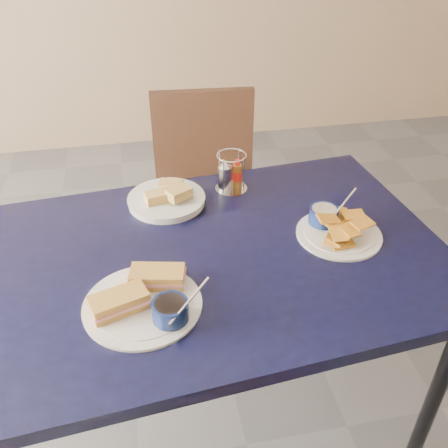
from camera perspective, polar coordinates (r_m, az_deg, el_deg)
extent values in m
plane|color=#58585D|center=(1.92, 2.60, -23.89)|extent=(6.00, 6.00, 0.00)
cube|color=black|center=(1.45, -0.86, -3.94)|extent=(1.40, 1.00, 0.04)
cylinder|color=black|center=(1.68, 22.50, -18.83)|extent=(0.04, 0.04, 0.71)
cylinder|color=black|center=(1.98, -19.37, -7.79)|extent=(0.04, 0.04, 0.71)
cylinder|color=black|center=(2.09, 13.09, -3.89)|extent=(0.04, 0.04, 0.71)
cube|color=black|center=(2.16, -1.83, 1.42)|extent=(0.46, 0.44, 0.04)
cylinder|color=black|center=(2.16, -5.60, -6.62)|extent=(0.04, 0.04, 0.42)
cylinder|color=black|center=(2.20, 3.52, -5.47)|extent=(0.04, 0.04, 0.42)
cylinder|color=black|center=(2.41, -6.48, -1.46)|extent=(0.04, 0.04, 0.42)
cylinder|color=black|center=(2.45, 1.67, -0.53)|extent=(0.04, 0.04, 0.42)
cube|color=black|center=(2.20, -2.76, 9.45)|extent=(0.43, 0.07, 0.45)
cylinder|color=white|center=(1.29, -9.28, -9.11)|extent=(0.30, 0.30, 0.01)
cylinder|color=white|center=(1.28, -9.31, -8.93)|extent=(0.25, 0.25, 0.00)
cube|color=gold|center=(1.26, -11.89, -8.72)|extent=(0.15, 0.11, 0.04)
cube|color=tan|center=(1.27, -11.87, -8.87)|extent=(0.16, 0.12, 0.01)
cube|color=gold|center=(1.32, -7.62, -6.02)|extent=(0.15, 0.10, 0.04)
cube|color=tan|center=(1.32, -7.60, -6.16)|extent=(0.16, 0.10, 0.01)
cylinder|color=#0A1438|center=(1.22, -6.16, -9.79)|extent=(0.09, 0.09, 0.05)
cylinder|color=black|center=(1.21, -6.21, -9.26)|extent=(0.08, 0.08, 0.01)
cylinder|color=silver|center=(1.18, -3.99, -8.73)|extent=(0.11, 0.07, 0.08)
cylinder|color=white|center=(1.54, 12.98, -1.15)|extent=(0.26, 0.26, 0.01)
cylinder|color=white|center=(1.54, 13.01, -0.98)|extent=(0.21, 0.21, 0.00)
cube|color=orange|center=(1.48, 13.35, -2.30)|extent=(0.07, 0.05, 0.02)
cube|color=orange|center=(1.48, 12.92, -2.14)|extent=(0.08, 0.07, 0.03)
cube|color=orange|center=(1.47, 12.34, -1.97)|extent=(0.07, 0.08, 0.01)
cube|color=orange|center=(1.57, 12.98, 0.71)|extent=(0.07, 0.08, 0.03)
cube|color=orange|center=(1.55, 14.96, 0.04)|extent=(0.07, 0.05, 0.02)
cube|color=orange|center=(1.54, 11.98, 0.39)|extent=(0.08, 0.07, 0.01)
cube|color=orange|center=(1.47, 12.91, -1.24)|extent=(0.05, 0.07, 0.02)
cube|color=orange|center=(1.49, 14.10, -0.81)|extent=(0.06, 0.07, 0.01)
cube|color=orange|center=(1.55, 14.60, 0.90)|extent=(0.07, 0.05, 0.01)
cube|color=orange|center=(1.50, 11.79, 0.28)|extent=(0.07, 0.05, 0.03)
cube|color=orange|center=(1.50, 15.53, 0.00)|extent=(0.08, 0.07, 0.01)
cylinder|color=#0A1438|center=(1.56, 11.31, 0.96)|extent=(0.09, 0.09, 0.05)
cylinder|color=#BCA88E|center=(1.55, 11.37, 1.45)|extent=(0.08, 0.08, 0.01)
cylinder|color=silver|center=(1.53, 13.32, 2.05)|extent=(0.11, 0.07, 0.08)
cylinder|color=white|center=(1.66, -6.58, 2.65)|extent=(0.25, 0.25, 0.02)
cylinder|color=white|center=(1.65, -6.60, 2.96)|extent=(0.21, 0.21, 0.00)
cube|color=tan|center=(1.62, -7.63, 3.04)|extent=(0.08, 0.06, 0.03)
cube|color=tan|center=(1.66, -6.07, 4.30)|extent=(0.09, 0.07, 0.03)
cube|color=tan|center=(1.61, -5.15, 3.48)|extent=(0.09, 0.08, 0.03)
cylinder|color=silver|center=(1.72, 0.82, 4.07)|extent=(0.11, 0.11, 0.01)
cylinder|color=silver|center=(1.72, 1.73, 6.69)|extent=(0.01, 0.00, 0.13)
cylinder|color=silver|center=(1.71, -0.51, 6.48)|extent=(0.01, 0.00, 0.13)
cylinder|color=silver|center=(1.65, -0.07, 5.37)|extent=(0.01, 0.01, 0.13)
cylinder|color=silver|center=(1.67, 2.23, 5.59)|extent=(0.01, 0.01, 0.13)
torus|color=silver|center=(1.66, 0.86, 7.85)|extent=(0.10, 0.10, 0.00)
cylinder|color=silver|center=(1.70, 0.11, 5.31)|extent=(0.05, 0.05, 0.08)
cone|color=silver|center=(1.67, 0.11, 6.90)|extent=(0.04, 0.04, 0.02)
cylinder|color=brown|center=(1.71, 1.53, 5.53)|extent=(0.03, 0.03, 0.08)
cylinder|color=#A11309|center=(1.71, 1.53, 5.53)|extent=(0.03, 0.03, 0.03)
cylinder|color=#A11309|center=(1.68, 1.56, 7.06)|extent=(0.02, 0.02, 0.02)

